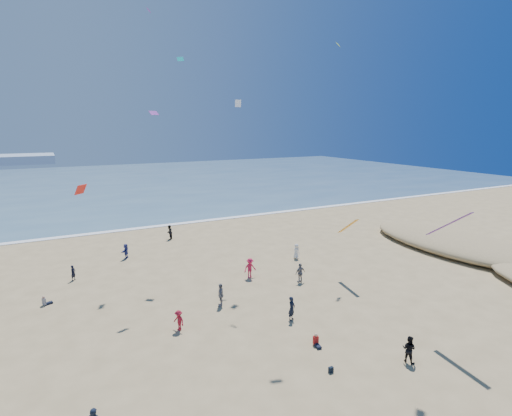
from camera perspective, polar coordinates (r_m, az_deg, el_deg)
ocean at (r=107.77m, az=-23.15°, el=3.08°), size 220.00×100.00×0.06m
surf_line at (r=58.86m, az=-18.87°, el=-3.07°), size 220.00×1.20×0.08m
standing_flyers at (r=33.34m, az=-0.45°, el=-12.21°), size 23.78×41.45×1.93m
seated_group at (r=23.42m, az=1.14°, el=-24.89°), size 16.89×29.57×0.84m
navy_bag at (r=25.94m, az=10.66°, el=-21.75°), size 0.28×0.18×0.34m
kites_aloft at (r=29.52m, az=5.93°, el=12.84°), size 41.05×37.05×30.92m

